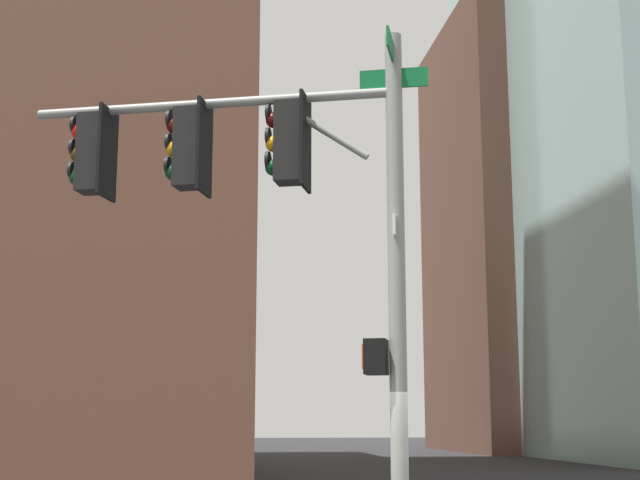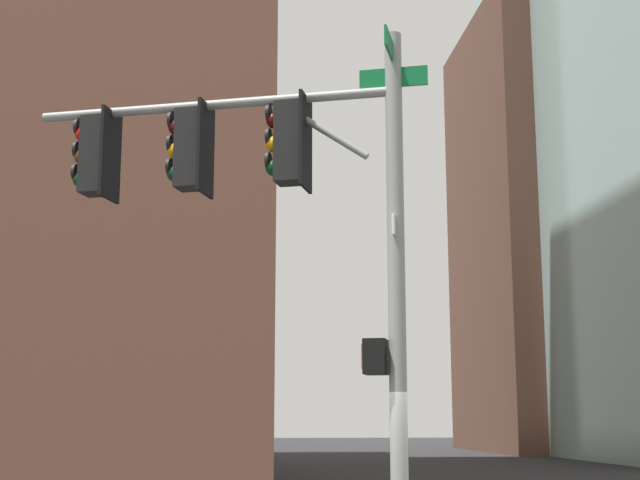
{
  "view_description": "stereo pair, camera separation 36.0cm",
  "coord_description": "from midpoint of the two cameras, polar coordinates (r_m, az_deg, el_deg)",
  "views": [
    {
      "loc": [
        2.53,
        10.72,
        2.21
      ],
      "look_at": [
        1.21,
        0.01,
        4.27
      ],
      "focal_mm": 52.44,
      "sensor_mm": 36.0,
      "label": 1
    },
    {
      "loc": [
        2.17,
        10.76,
        2.21
      ],
      "look_at": [
        1.21,
        0.01,
        4.27
      ],
      "focal_mm": 52.44,
      "sensor_mm": 36.0,
      "label": 2
    }
  ],
  "objects": [
    {
      "name": "signal_pole_assembly",
      "position": [
        11.26,
        -2.63,
        2.52
      ],
      "size": [
        4.77,
        2.03,
        6.76
      ],
      "rotation": [
        0.0,
        0.0,
        5.97
      ],
      "color": "gray",
      "rests_on": "ground_plane"
    },
    {
      "name": "building_brick_farside",
      "position": [
        70.82,
        18.55,
        0.5
      ],
      "size": [
        22.83,
        17.02,
        30.88
      ],
      "primitive_type": "cube",
      "color": "brown",
      "rests_on": "ground_plane"
    }
  ]
}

